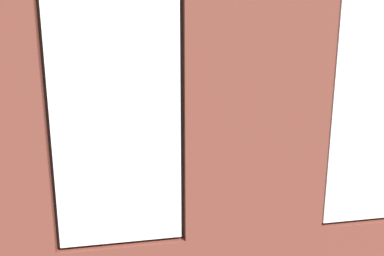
# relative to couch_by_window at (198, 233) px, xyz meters

# --- Properties ---
(ground_plane) EXTENTS (6.85, 6.32, 0.10)m
(ground_plane) POSITION_rel_couch_by_window_xyz_m (-0.33, -2.13, -0.38)
(ground_plane) COLOR #99663D
(brick_wall_with_windows) EXTENTS (6.25, 0.30, 3.10)m
(brick_wall_with_windows) POSITION_rel_couch_by_window_xyz_m (-0.33, 0.65, 1.19)
(brick_wall_with_windows) COLOR brown
(brick_wall_with_windows) RESTS_ON ground_plane
(couch_by_window) EXTENTS (1.92, 0.87, 0.80)m
(couch_by_window) POSITION_rel_couch_by_window_xyz_m (0.00, 0.00, 0.00)
(couch_by_window) COLOR black
(couch_by_window) RESTS_ON ground_plane
(couch_left) EXTENTS (0.91, 1.73, 0.80)m
(couch_left) POSITION_rel_couch_by_window_xyz_m (-2.76, -1.96, 0.00)
(couch_left) COLOR black
(couch_left) RESTS_ON ground_plane
(coffee_table) EXTENTS (1.44, 0.78, 0.42)m
(coffee_table) POSITION_rel_couch_by_window_xyz_m (-0.08, -2.34, 0.04)
(coffee_table) COLOR tan
(coffee_table) RESTS_ON ground_plane
(cup_ceramic) EXTENTS (0.07, 0.07, 0.08)m
(cup_ceramic) POSITION_rel_couch_by_window_xyz_m (-0.48, -2.47, 0.13)
(cup_ceramic) COLOR silver
(cup_ceramic) RESTS_ON coffee_table
(candle_jar) EXTENTS (0.08, 0.08, 0.12)m
(candle_jar) POSITION_rel_couch_by_window_xyz_m (-0.19, -2.22, 0.15)
(candle_jar) COLOR #B7333D
(candle_jar) RESTS_ON coffee_table
(table_plant_small) EXTENTS (0.12, 0.12, 0.20)m
(table_plant_small) POSITION_rel_couch_by_window_xyz_m (-0.08, -2.34, 0.20)
(table_plant_small) COLOR #9E5638
(table_plant_small) RESTS_ON coffee_table
(remote_gray) EXTENTS (0.17, 0.07, 0.02)m
(remote_gray) POSITION_rel_couch_by_window_xyz_m (0.10, -2.43, 0.10)
(remote_gray) COLOR #59595B
(remote_gray) RESTS_ON coffee_table
(remote_black) EXTENTS (0.08, 0.18, 0.02)m
(remote_black) POSITION_rel_couch_by_window_xyz_m (0.35, -2.22, 0.10)
(remote_black) COLOR black
(remote_black) RESTS_ON coffee_table
(media_console) EXTENTS (0.95, 0.42, 0.54)m
(media_console) POSITION_rel_couch_by_window_xyz_m (2.44, -2.52, -0.06)
(media_console) COLOR black
(media_console) RESTS_ON ground_plane
(tv_flatscreen) EXTENTS (0.95, 0.20, 0.66)m
(tv_flatscreen) POSITION_rel_couch_by_window_xyz_m (2.44, -2.52, 0.54)
(tv_flatscreen) COLOR black
(tv_flatscreen) RESTS_ON media_console
(papasan_chair) EXTENTS (1.02, 1.02, 0.66)m
(papasan_chair) POSITION_rel_couch_by_window_xyz_m (0.29, -4.23, 0.10)
(papasan_chair) COLOR olive
(papasan_chair) RESTS_ON ground_plane
(potted_plant_beside_window_right) EXTENTS (0.69, 0.69, 1.09)m
(potted_plant_beside_window_right) POSITION_rel_couch_by_window_xyz_m (1.77, 0.10, 0.37)
(potted_plant_beside_window_right) COLOR brown
(potted_plant_beside_window_right) RESTS_ON ground_plane
(potted_plant_between_couches) EXTENTS (0.95, 0.91, 1.15)m
(potted_plant_between_couches) POSITION_rel_couch_by_window_xyz_m (-1.40, -0.06, 0.18)
(potted_plant_between_couches) COLOR gray
(potted_plant_between_couches) RESTS_ON ground_plane
(potted_plant_foreground_right) EXTENTS (0.82, 0.82, 1.13)m
(potted_plant_foreground_right) POSITION_rel_couch_by_window_xyz_m (2.15, -4.24, 0.37)
(potted_plant_foreground_right) COLOR brown
(potted_plant_foreground_right) RESTS_ON ground_plane
(potted_plant_by_left_couch) EXTENTS (0.38, 0.38, 0.54)m
(potted_plant_by_left_couch) POSITION_rel_couch_by_window_xyz_m (-2.36, -3.27, 0.03)
(potted_plant_by_left_couch) COLOR #9E5638
(potted_plant_by_left_couch) RESTS_ON ground_plane
(potted_plant_near_tv) EXTENTS (0.70, 0.80, 1.29)m
(potted_plant_near_tv) POSITION_rel_couch_by_window_xyz_m (1.90, -1.59, 0.33)
(potted_plant_near_tv) COLOR #47423D
(potted_plant_near_tv) RESTS_ON ground_plane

